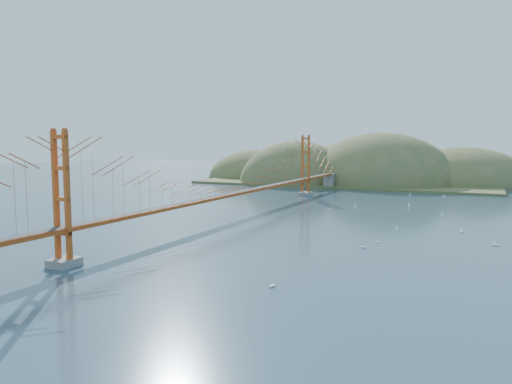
% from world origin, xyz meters
% --- Properties ---
extents(ground, '(320.00, 320.00, 0.00)m').
position_xyz_m(ground, '(0.00, 0.00, 0.00)').
color(ground, '#304B61').
rests_on(ground, ground).
extents(bridge, '(2.20, 94.40, 12.00)m').
position_xyz_m(bridge, '(0.00, 0.18, 7.01)').
color(bridge, gray).
rests_on(bridge, ground).
extents(far_headlands, '(84.00, 58.00, 25.00)m').
position_xyz_m(far_headlands, '(2.21, 68.52, 0.00)').
color(far_headlands, olive).
rests_on(far_headlands, ground).
extents(sailboat_3, '(0.61, 0.61, 0.64)m').
position_xyz_m(sailboat_3, '(12.78, 18.31, 0.14)').
color(sailboat_3, white).
rests_on(sailboat_3, ground).
extents(sailboat_0, '(0.53, 0.58, 0.66)m').
position_xyz_m(sailboat_0, '(22.51, -0.10, 0.15)').
color(sailboat_0, white).
rests_on(sailboat_0, ground).
extents(sailboat_14, '(0.60, 0.63, 0.71)m').
position_xyz_m(sailboat_14, '(29.60, 1.44, 0.15)').
color(sailboat_14, white).
rests_on(sailboat_14, ground).
extents(sailboat_12, '(0.56, 0.56, 0.61)m').
position_xyz_m(sailboat_12, '(18.25, 39.39, 0.14)').
color(sailboat_12, white).
rests_on(sailboat_12, ground).
extents(sailboat_6, '(0.55, 0.55, 0.59)m').
position_xyz_m(sailboat_6, '(22.05, -8.29, 0.14)').
color(sailboat_6, white).
rests_on(sailboat_6, ground).
extents(sailboat_13, '(0.65, 0.56, 0.75)m').
position_xyz_m(sailboat_13, '(33.13, -4.89, 0.16)').
color(sailboat_13, white).
rests_on(sailboat_13, ground).
extents(sailboat_7, '(0.60, 0.53, 0.68)m').
position_xyz_m(sailboat_7, '(24.42, 39.86, 0.15)').
color(sailboat_7, white).
rests_on(sailboat_7, ground).
extents(sailboat_4, '(0.46, 0.53, 0.61)m').
position_xyz_m(sailboat_4, '(26.36, 13.86, 0.14)').
color(sailboat_4, white).
rests_on(sailboat_4, ground).
extents(sailboat_10, '(0.58, 0.62, 0.70)m').
position_xyz_m(sailboat_10, '(18.34, -27.78, 0.15)').
color(sailboat_10, white).
rests_on(sailboat_10, ground).
extents(sailboat_16, '(0.68, 0.68, 0.72)m').
position_xyz_m(sailboat_16, '(20.57, 22.25, 0.16)').
color(sailboat_16, white).
rests_on(sailboat_16, ground).
extents(sailboat_2, '(0.59, 0.59, 0.64)m').
position_xyz_m(sailboat_2, '(21.17, -11.65, 0.14)').
color(sailboat_2, white).
rests_on(sailboat_2, ground).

